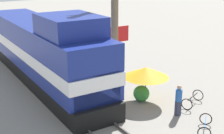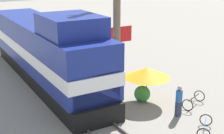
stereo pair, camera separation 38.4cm
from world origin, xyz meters
The scene contains 10 objects.
ground_plane centered at (0.00, 0.00, 0.00)m, with size 120.00×120.00×0.00m, color gray.
rail_near centered at (-0.72, 0.00, 0.07)m, with size 0.08×43.45×0.15m, color #4C4742.
rail_far centered at (0.72, 0.00, 0.07)m, with size 0.08×43.45×0.15m, color #4C4742.
locomotive centered at (0.00, 5.30, 2.14)m, with size 3.03×16.03×5.06m.
vendor_umbrella centered at (3.78, -0.73, 1.77)m, with size 2.59×2.59×2.06m.
billboard_sign centered at (6.19, 5.98, 2.30)m, with size 2.02×0.12×3.09m.
shrub_cluster centered at (3.60, -0.59, 0.47)m, with size 0.94×0.94×0.94m, color #388C38.
person_bystander centered at (4.12, -3.06, 0.91)m, with size 0.34×0.34×1.68m.
bicycle centered at (5.71, -2.56, 0.34)m, with size 1.77×1.22×0.66m.
bicycle_spare centered at (4.00, -5.02, 0.32)m, with size 1.55×1.43×0.61m.
Camera 1 is at (-6.67, -13.81, 7.41)m, focal length 50.00 mm.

